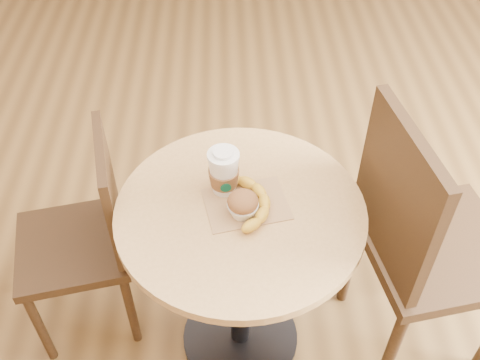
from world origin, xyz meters
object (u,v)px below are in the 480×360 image
(cafe_table, at_px, (240,251))
(chair_left, at_px, (87,235))
(chair_right, at_px, (421,241))
(coffee_cup, at_px, (224,173))
(muffin, at_px, (243,205))
(banana, at_px, (248,201))

(cafe_table, bearing_deg, chair_left, 164.30)
(cafe_table, distance_m, chair_right, 0.58)
(chair_left, relative_size, coffee_cup, 5.43)
(chair_right, height_order, muffin, chair_right)
(chair_right, relative_size, banana, 4.15)
(chair_left, xyz_separation_m, chair_right, (1.11, -0.14, 0.10))
(chair_left, xyz_separation_m, coffee_cup, (0.48, -0.07, 0.35))
(banana, bearing_deg, chair_left, 154.99)
(chair_left, bearing_deg, coffee_cup, 70.01)
(chair_left, height_order, muffin, chair_left)
(muffin, xyz_separation_m, banana, (0.02, 0.03, -0.02))
(cafe_table, distance_m, banana, 0.22)
(muffin, bearing_deg, coffee_cup, 117.36)
(cafe_table, height_order, chair_left, chair_left)
(cafe_table, distance_m, coffee_cup, 0.29)
(chair_right, bearing_deg, banana, 78.82)
(chair_left, height_order, chair_right, chair_right)
(cafe_table, height_order, chair_right, chair_right)
(muffin, distance_m, banana, 0.04)
(muffin, bearing_deg, cafe_table, 105.03)
(cafe_table, distance_m, muffin, 0.25)
(chair_left, relative_size, chair_right, 0.82)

